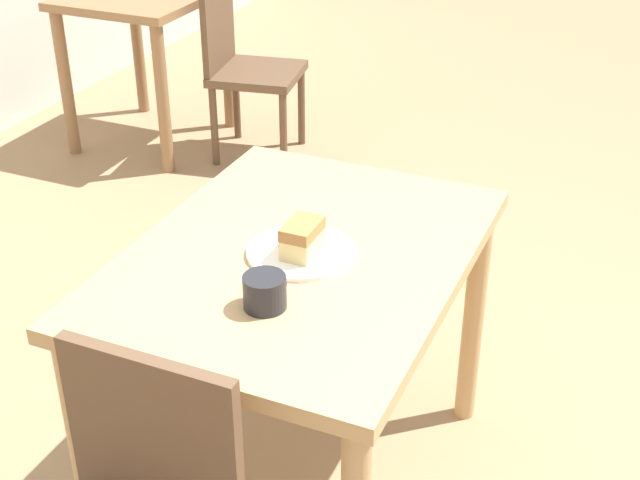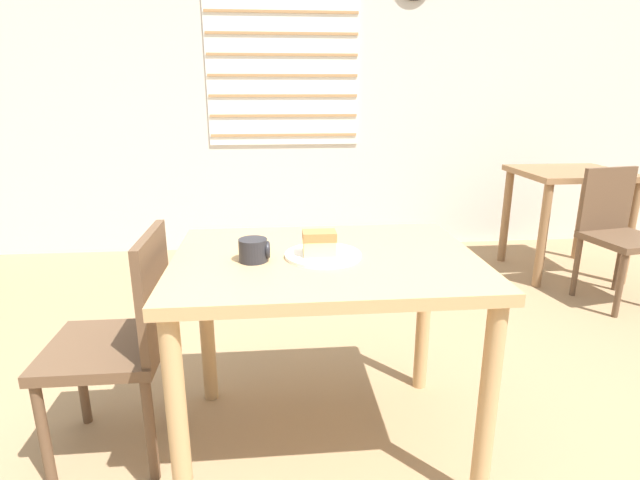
% 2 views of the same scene
% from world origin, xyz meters
% --- Properties ---
extents(dining_table_near, '(1.04, 0.78, 0.75)m').
position_xyz_m(dining_table_near, '(0.11, 0.48, 0.64)').
color(dining_table_near, tan).
rests_on(dining_table_near, ground_plane).
extents(dining_table_far, '(0.72, 0.65, 0.76)m').
position_xyz_m(dining_table_far, '(2.04, 2.20, 0.60)').
color(dining_table_far, olive).
rests_on(dining_table_far, ground_plane).
extents(chair_far_corner, '(0.47, 0.47, 0.84)m').
position_xyz_m(chair_far_corner, '(2.08, 1.68, 0.46)').
color(chair_far_corner, brown).
rests_on(chair_far_corner, ground_plane).
extents(plate, '(0.26, 0.26, 0.01)m').
position_xyz_m(plate, '(0.10, 0.47, 0.76)').
color(plate, white).
rests_on(plate, dining_table_near).
extents(cake_slice, '(0.11, 0.07, 0.08)m').
position_xyz_m(cake_slice, '(0.09, 0.46, 0.81)').
color(cake_slice, '#E0C67F').
rests_on(cake_slice, plate).
extents(coffee_mug, '(0.10, 0.09, 0.08)m').
position_xyz_m(coffee_mug, '(-0.13, 0.45, 0.79)').
color(coffee_mug, '#232328').
rests_on(coffee_mug, dining_table_near).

